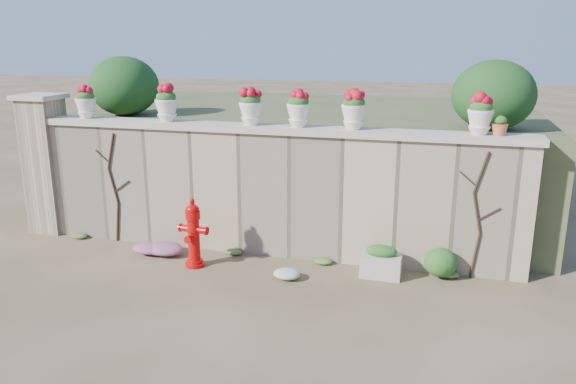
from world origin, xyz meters
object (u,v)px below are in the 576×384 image
(planter_box, at_px, (381,262))
(terracotta_pot, at_px, (500,127))
(fire_hydrant, at_px, (193,233))
(urn_pot_0, at_px, (86,102))

(planter_box, height_order, terracotta_pot, terracotta_pot)
(fire_hydrant, relative_size, urn_pot_0, 1.98)
(urn_pot_0, bearing_deg, planter_box, -5.86)
(fire_hydrant, bearing_deg, planter_box, 12.28)
(planter_box, relative_size, terracotta_pot, 2.23)
(terracotta_pot, bearing_deg, fire_hydrant, -168.38)
(planter_box, height_order, urn_pot_0, urn_pot_0)
(fire_hydrant, height_order, urn_pot_0, urn_pot_0)
(fire_hydrant, xyz_separation_m, planter_box, (2.83, 0.36, -0.32))
(planter_box, xyz_separation_m, urn_pot_0, (-5.14, 0.53, 2.14))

